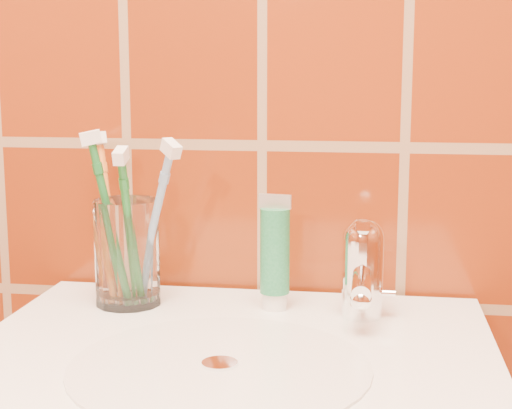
# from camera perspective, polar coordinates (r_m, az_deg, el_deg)

# --- Properties ---
(glass_tumbler) EXTENTS (0.08, 0.08, 0.13)m
(glass_tumbler) POSITION_cam_1_polar(r_m,az_deg,el_deg) (0.99, -9.33, -3.45)
(glass_tumbler) COLOR white
(glass_tumbler) RESTS_ON pedestal_sink
(toothpaste_tube) EXTENTS (0.04, 0.04, 0.14)m
(toothpaste_tube) POSITION_cam_1_polar(r_m,az_deg,el_deg) (0.95, 1.38, -3.76)
(toothpaste_tube) COLOR white
(toothpaste_tube) RESTS_ON pedestal_sink
(faucet) EXTENTS (0.05, 0.11, 0.12)m
(faucet) POSITION_cam_1_polar(r_m,az_deg,el_deg) (0.93, 7.76, -4.41)
(faucet) COLOR white
(faucet) RESTS_ON pedestal_sink
(toothbrush_0) EXTENTS (0.03, 0.13, 0.22)m
(toothbrush_0) POSITION_cam_1_polar(r_m,az_deg,el_deg) (0.95, -9.19, -1.90)
(toothbrush_0) COLOR #1D6E29
(toothbrush_0) RESTS_ON glass_tumbler
(toothbrush_1) EXTENTS (0.10, 0.09, 0.23)m
(toothbrush_1) POSITION_cam_1_polar(r_m,az_deg,el_deg) (0.96, -10.54, -1.23)
(toothbrush_1) COLOR #1C692D
(toothbrush_1) RESTS_ON glass_tumbler
(toothbrush_2) EXTENTS (0.15, 0.18, 0.23)m
(toothbrush_2) POSITION_cam_1_polar(r_m,az_deg,el_deg) (1.01, -10.60, -1.00)
(toothbrush_2) COLOR #CC6924
(toothbrush_2) RESTS_ON glass_tumbler
(toothbrush_3) EXTENTS (0.18, 0.17, 0.23)m
(toothbrush_3) POSITION_cam_1_polar(r_m,az_deg,el_deg) (0.95, -7.51, -1.63)
(toothbrush_3) COLOR #75A0D1
(toothbrush_3) RESTS_ON glass_tumbler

